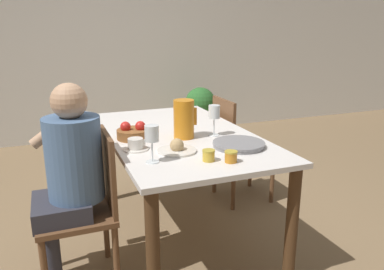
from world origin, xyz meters
The scene contains 16 objects.
ground_plane centered at (0.00, 0.00, 0.00)m, with size 20.00×20.00×0.00m, color #7F6647.
wall_back centered at (0.00, 2.78, 1.30)m, with size 10.00×0.06×2.60m.
dining_table centered at (0.00, 0.00, 0.66)m, with size 0.92×1.63×0.76m.
chair_person_side centered at (-0.65, -0.28, 0.48)m, with size 0.42×0.42×0.89m.
chair_opposite centered at (0.65, 0.39, 0.48)m, with size 0.42×0.42×0.89m.
person_seated centered at (-0.74, -0.29, 0.70)m, with size 0.39×0.41×1.18m.
red_pitcher centered at (-0.01, -0.12, 0.89)m, with size 0.16×0.13×0.25m.
wine_glass_water centered at (0.19, -0.14, 0.91)m, with size 0.07×0.07×0.20m.
wine_glass_juice centered at (-0.32, -0.49, 0.91)m, with size 0.07×0.07×0.20m.
teacup_near_person centered at (-0.35, -0.25, 0.79)m, with size 0.15×0.15×0.07m.
serving_tray centered at (0.23, -0.42, 0.78)m, with size 0.31×0.31×0.03m.
bread_plate centered at (-0.14, -0.38, 0.78)m, with size 0.22×0.22×0.08m.
jam_jar_amber centered at (-0.04, -0.58, 0.80)m, with size 0.07×0.07×0.06m.
jam_jar_red centered at (0.06, -0.64, 0.80)m, with size 0.07×0.07×0.06m.
fruit_bowl centered at (-0.32, -0.02, 0.80)m, with size 0.21×0.21×0.11m.
potted_plant centered at (1.08, 2.22, 0.46)m, with size 0.40×0.40×0.70m.
Camera 1 is at (-0.80, -2.30, 1.44)m, focal length 35.00 mm.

